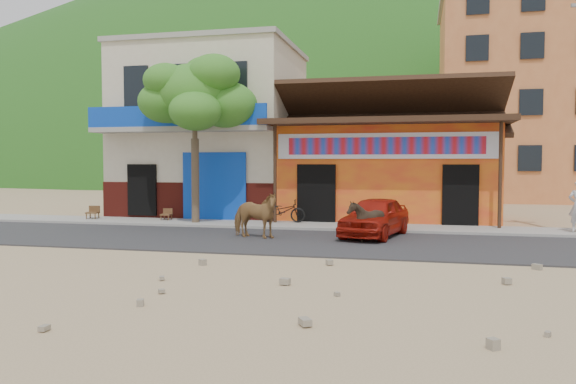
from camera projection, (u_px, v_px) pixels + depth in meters
name	position (u px, v px, depth m)	size (l,w,h in m)	color
ground	(280.00, 257.00, 13.49)	(120.00, 120.00, 0.00)	#9E825B
road	(302.00, 242.00, 15.92)	(60.00, 5.00, 0.04)	#28282B
sidewalk	(323.00, 227.00, 19.32)	(60.00, 2.00, 0.12)	gray
dance_club	(388.00, 174.00, 22.66)	(8.00, 6.00, 3.60)	orange
cafe_building	(213.00, 134.00, 24.29)	(7.00, 6.00, 7.00)	beige
apartment_front	(517.00, 102.00, 34.44)	(9.00, 9.00, 12.00)	#CC723F
hillside	(398.00, 95.00, 80.90)	(100.00, 40.00, 24.00)	#194C14
tree	(195.00, 139.00, 20.02)	(3.00, 3.00, 6.00)	#2D721E
cow_tan	(255.00, 215.00, 16.50)	(0.73, 1.60, 1.35)	olive
cow_dark	(367.00, 221.00, 15.75)	(0.94, 1.06, 1.17)	black
red_car	(375.00, 216.00, 16.90)	(1.42, 3.52, 1.20)	#A1160B
scooter	(284.00, 211.00, 20.08)	(0.55, 1.57, 0.82)	black
cafe_chair_left	(166.00, 209.00, 21.00)	(0.37, 0.37, 0.79)	#512B1B
cafe_chair_right	(92.00, 207.00, 21.45)	(0.42, 0.42, 0.91)	#4A2E18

